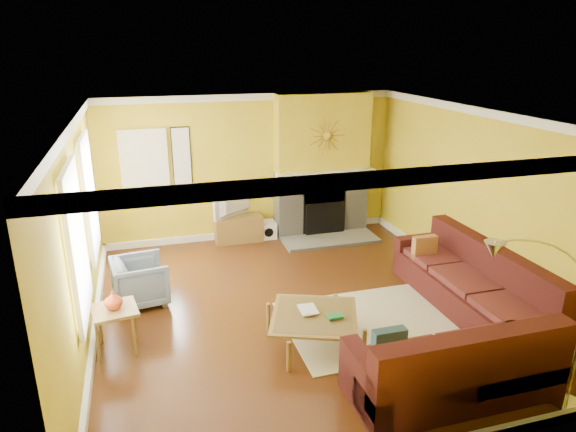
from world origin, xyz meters
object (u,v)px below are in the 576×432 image
object	(u,v)px
coffee_table	(314,329)
media_console	(238,229)
sectional_sofa	(419,298)
arc_lamp	(538,332)
armchair	(140,281)
side_table	(117,329)

from	to	relation	value
coffee_table	media_console	xyz separation A→B (m)	(-0.22, 3.72, 0.04)
sectional_sofa	coffee_table	distance (m)	1.43
coffee_table	arc_lamp	world-z (taller)	arc_lamp
sectional_sofa	armchair	bearing A→B (deg)	153.06
coffee_table	side_table	size ratio (longest dim) A/B	1.83
arc_lamp	coffee_table	bearing A→B (deg)	130.29
armchair	arc_lamp	bearing A→B (deg)	-141.87
armchair	side_table	bearing A→B (deg)	158.14
side_table	arc_lamp	distance (m)	4.64
armchair	side_table	distance (m)	1.20
side_table	arc_lamp	size ratio (longest dim) A/B	0.29
sectional_sofa	armchair	world-z (taller)	sectional_sofa
coffee_table	media_console	size ratio (longest dim) A/B	1.17
armchair	arc_lamp	xyz separation A→B (m)	(3.61, -3.56, 0.64)
coffee_table	side_table	xyz separation A→B (m)	(-2.34, 0.54, 0.08)
coffee_table	side_table	bearing A→B (deg)	167.00
coffee_table	arc_lamp	xyz separation A→B (m)	(1.57, -1.86, 0.77)
arc_lamp	armchair	bearing A→B (deg)	135.43
media_console	armchair	distance (m)	2.72
armchair	media_console	bearing A→B (deg)	-49.26
armchair	arc_lamp	world-z (taller)	arc_lamp
media_console	armchair	world-z (taller)	armchair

